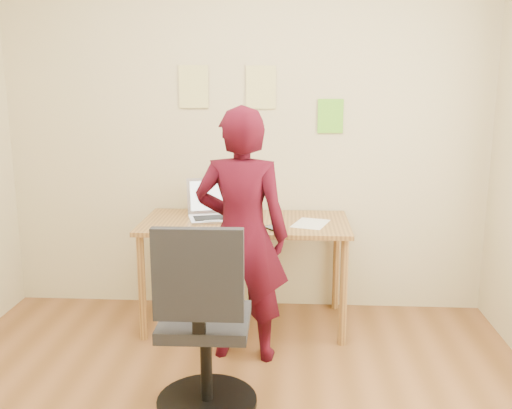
# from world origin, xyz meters

# --- Properties ---
(room) EXTENTS (3.58, 3.58, 2.78)m
(room) POSITION_xyz_m (0.00, 0.00, 1.35)
(room) COLOR brown
(room) RESTS_ON ground
(desk) EXTENTS (1.40, 0.70, 0.74)m
(desk) POSITION_xyz_m (0.03, 1.38, 0.65)
(desk) COLOR olive
(desk) RESTS_ON ground
(laptop) EXTENTS (0.44, 0.41, 0.26)m
(laptop) POSITION_xyz_m (-0.19, 1.46, 0.79)
(laptop) COLOR #B9B9C1
(laptop) RESTS_ON desk
(paper_sheet) EXTENTS (0.28, 0.34, 0.00)m
(paper_sheet) POSITION_xyz_m (0.47, 1.34, 0.74)
(paper_sheet) COLOR white
(paper_sheet) RESTS_ON desk
(phone) EXTENTS (0.13, 0.15, 0.01)m
(phone) POSITION_xyz_m (0.22, 1.18, 0.75)
(phone) COLOR black
(phone) RESTS_ON desk
(wall_note_left) EXTENTS (0.21, 0.00, 0.30)m
(wall_note_left) POSITION_xyz_m (-0.37, 1.74, 1.63)
(wall_note_left) COLOR #D8D081
(wall_note_left) RESTS_ON room
(wall_note_mid) EXTENTS (0.21, 0.00, 0.30)m
(wall_note_mid) POSITION_xyz_m (0.11, 1.74, 1.63)
(wall_note_mid) COLOR #D8D081
(wall_note_mid) RESTS_ON room
(wall_note_right) EXTENTS (0.18, 0.00, 0.24)m
(wall_note_right) POSITION_xyz_m (0.61, 1.74, 1.43)
(wall_note_right) COLOR #68C72C
(wall_note_right) RESTS_ON room
(office_chair) EXTENTS (0.53, 0.53, 1.02)m
(office_chair) POSITION_xyz_m (-0.09, 0.27, 0.43)
(office_chair) COLOR black
(office_chair) RESTS_ON ground
(person) EXTENTS (0.59, 0.41, 1.54)m
(person) POSITION_xyz_m (0.05, 0.90, 0.77)
(person) COLOR #3D0814
(person) RESTS_ON ground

